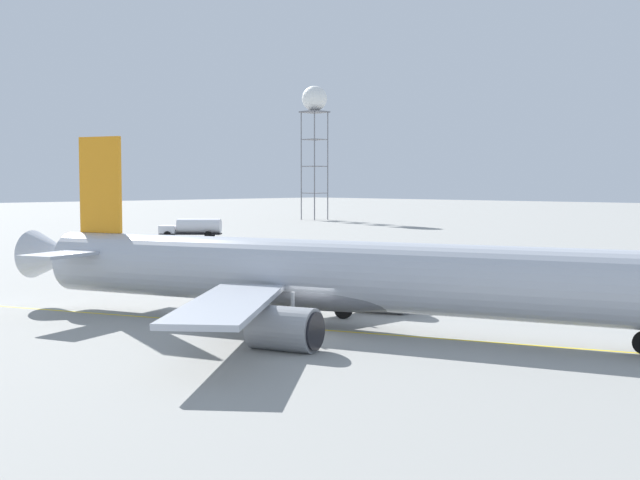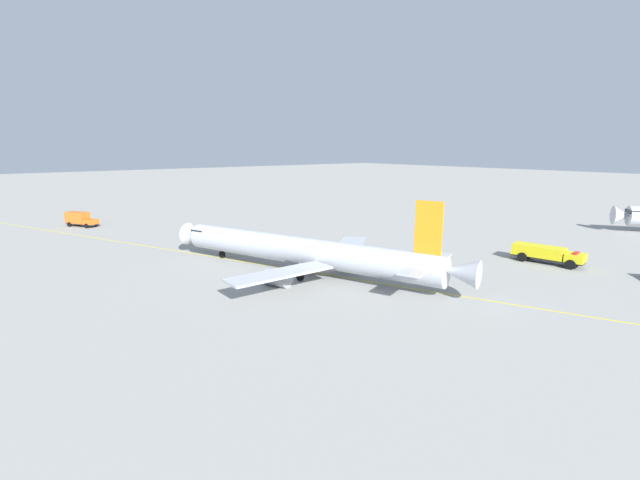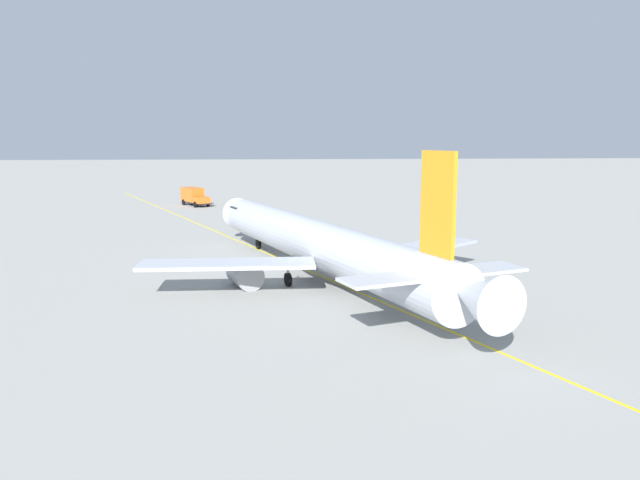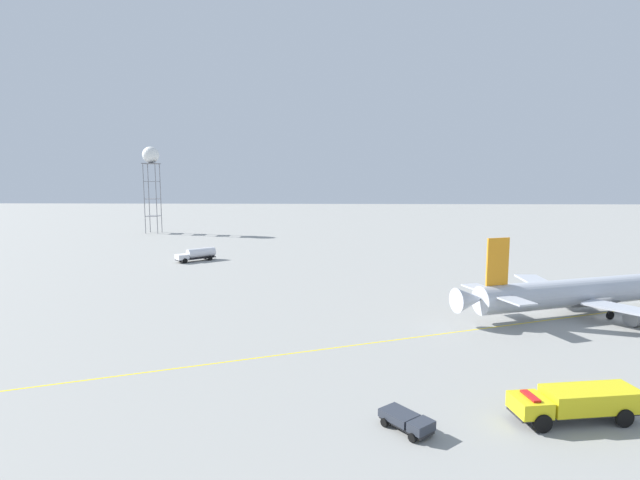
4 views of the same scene
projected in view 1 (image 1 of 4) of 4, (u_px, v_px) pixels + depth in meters
name	position (u px, v px, depth m)	size (l,w,h in m)	color
ground_plane	(308.00, 334.00, 44.74)	(600.00, 600.00, 0.00)	gray
airliner_main	(343.00, 278.00, 45.90)	(28.80, 44.40, 11.08)	#B2B7C1
fuel_tanker_truck	(193.00, 227.00, 122.04)	(7.65, 8.27, 2.87)	#232326
radar_tower	(314.00, 104.00, 182.46)	(5.52, 5.52, 29.35)	slate
taxiway_centreline	(332.00, 331.00, 45.66)	(70.69, 172.88, 0.01)	yellow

